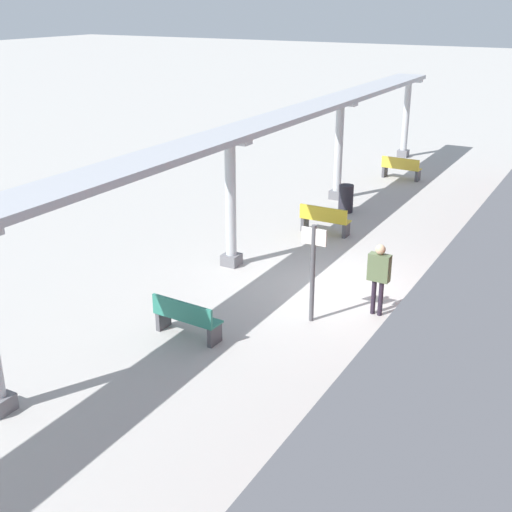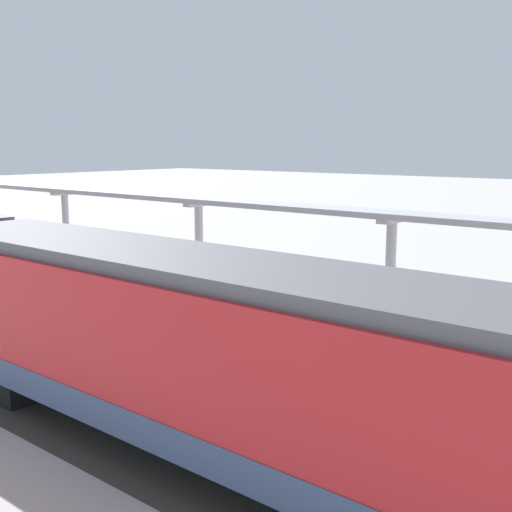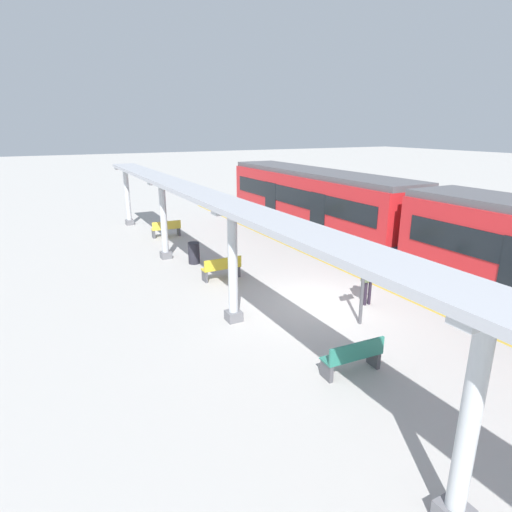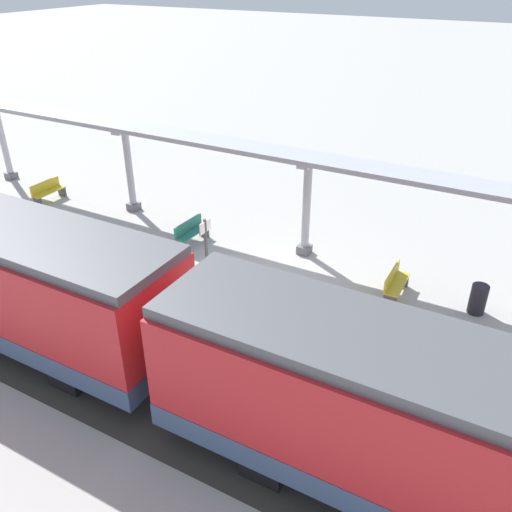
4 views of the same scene
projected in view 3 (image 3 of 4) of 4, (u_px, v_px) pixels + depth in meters
name	position (u px, v px, depth m)	size (l,w,h in m)	color
ground_plane	(316.00, 304.00, 13.84)	(176.00, 176.00, 0.00)	#ACA9A5
tactile_edge_strip	(387.00, 288.00, 15.22)	(0.51, 38.06, 0.01)	gold
trackbed	(424.00, 280.00, 16.05)	(3.20, 50.06, 0.01)	#38332D
train_near_carriage	(313.00, 203.00, 21.74)	(2.65, 13.06, 3.48)	red
canopy_pillar_nearest	(127.00, 196.00, 24.59)	(1.10, 0.44, 3.37)	slate
canopy_pillar_second	(164.00, 220.00, 18.19)	(1.10, 0.44, 3.37)	slate
canopy_pillar_third	(233.00, 266.00, 12.17)	(1.10, 0.44, 3.37)	slate
canopy_pillar_fourth	(469.00, 423.00, 5.70)	(1.10, 0.44, 3.37)	slate
canopy_beam	(234.00, 207.00, 11.53)	(1.20, 30.45, 0.16)	#A8AAB2
bench_near_end	(353.00, 357.00, 9.80)	(1.52, 0.52, 0.86)	#297764
bench_mid_platform	(222.00, 268.00, 15.98)	(1.50, 0.45, 0.86)	gold
bench_far_end	(166.00, 229.00, 22.19)	(1.52, 0.50, 0.86)	gold
trash_bin	(194.00, 253.00, 17.85)	(0.48, 0.48, 0.91)	#24232C
platform_info_sign	(363.00, 281.00, 12.08)	(0.56, 0.10, 2.20)	#4C4C51
passenger_waiting_near_edge	(369.00, 274.00, 13.50)	(0.49, 0.23, 1.66)	#261D2B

